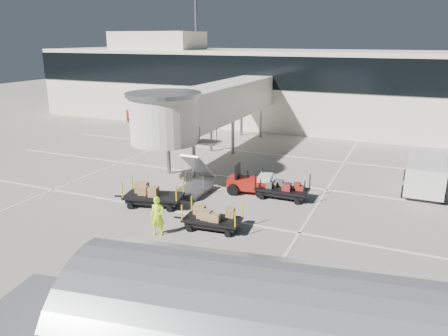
{
  "coord_description": "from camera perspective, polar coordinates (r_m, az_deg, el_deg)",
  "views": [
    {
      "loc": [
        10.52,
        -17.65,
        9.3
      ],
      "look_at": [
        0.72,
        4.71,
        2.0
      ],
      "focal_mm": 35.0,
      "sensor_mm": 36.0,
      "label": 1
    }
  ],
  "objects": [
    {
      "name": "ground_worker",
      "position": [
        21.55,
        -8.67,
        -6.24
      ],
      "size": [
        0.83,
        0.67,
        1.98
      ],
      "primitive_type": "imported",
      "rotation": [
        0.0,
        0.0,
        0.31
      ],
      "color": "#B8F419",
      "rests_on": "ground"
    },
    {
      "name": "belt_loader",
      "position": [
        51.23,
        -10.66,
        6.65
      ],
      "size": [
        3.69,
        1.66,
        1.74
      ],
      "rotation": [
        0.0,
        0.0,
        -0.07
      ],
      "color": "maroon",
      "rests_on": "ground"
    },
    {
      "name": "suitcase_cart",
      "position": [
        26.5,
        7.37,
        -2.83
      ],
      "size": [
        3.83,
        1.58,
        1.5
      ],
      "rotation": [
        0.0,
        0.0,
        0.01
      ],
      "color": "black",
      "rests_on": "ground"
    },
    {
      "name": "box_cart_near",
      "position": [
        22.03,
        -1.38,
        -6.82
      ],
      "size": [
        3.6,
        1.72,
        1.39
      ],
      "rotation": [
        0.0,
        0.0,
        0.1
      ],
      "color": "black",
      "rests_on": "ground"
    },
    {
      "name": "ground",
      "position": [
        22.56,
        -6.55,
        -7.82
      ],
      "size": [
        140.0,
        140.0,
        0.0
      ],
      "primitive_type": "plane",
      "color": "#A49D92",
      "rests_on": "ground"
    },
    {
      "name": "jet_bridge",
      "position": [
        33.62,
        -2.17,
        8.05
      ],
      "size": [
        5.7,
        20.4,
        6.03
      ],
      "color": "silver",
      "rests_on": "ground"
    },
    {
      "name": "minivan",
      "position": [
        30.25,
        24.75,
        -0.4
      ],
      "size": [
        2.42,
        5.43,
        2.05
      ],
      "rotation": [
        0.0,
        0.0,
        -0.0
      ],
      "color": "silver",
      "rests_on": "ground"
    },
    {
      "name": "terminal",
      "position": [
        49.1,
        10.92,
        10.28
      ],
      "size": [
        64.0,
        12.11,
        15.2
      ],
      "color": "silver",
      "rests_on": "ground"
    },
    {
      "name": "box_cart_far",
      "position": [
        25.42,
        -9.05,
        -3.68
      ],
      "size": [
        4.13,
        2.35,
        1.58
      ],
      "rotation": [
        0.0,
        0.0,
        0.23
      ],
      "color": "black",
      "rests_on": "ground"
    },
    {
      "name": "baggage_tug",
      "position": [
        27.16,
        3.51,
        -1.98
      ],
      "size": [
        2.84,
        2.03,
        1.76
      ],
      "rotation": [
        0.0,
        0.0,
        0.14
      ],
      "color": "maroon",
      "rests_on": "ground"
    },
    {
      "name": "lane_markings",
      "position": [
        30.66,
        1.1,
        -1.0
      ],
      "size": [
        40.0,
        30.0,
        0.02
      ],
      "color": "white",
      "rests_on": "ground"
    }
  ]
}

